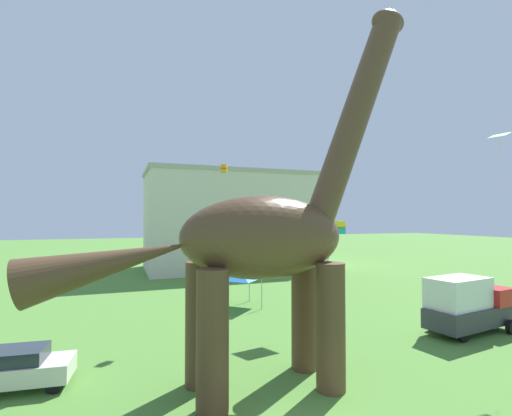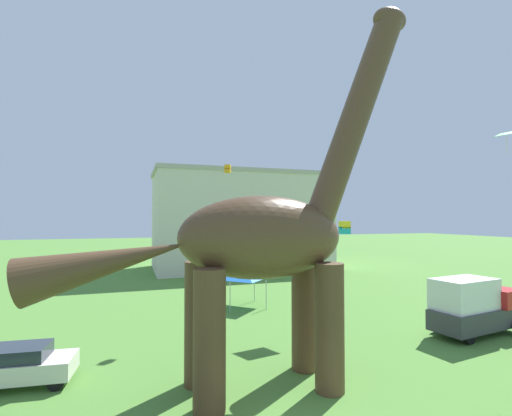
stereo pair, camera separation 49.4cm
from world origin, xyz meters
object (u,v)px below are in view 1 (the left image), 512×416
object	(u,v)px
dinosaur_sculpture	(262,237)
parked_box_truck	(467,304)
kite_mid_right	(308,218)
festival_canopy_tent	(238,272)
kite_mid_center	(224,169)
kite_high_left	(339,227)
parked_sedan_left	(13,368)
kite_high_right	(499,135)

from	to	relation	value
dinosaur_sculpture	parked_box_truck	distance (m)	14.37
dinosaur_sculpture	kite_mid_right	xyz separation A→B (m)	(5.64, 6.62, 0.76)
festival_canopy_tent	dinosaur_sculpture	bearing A→B (deg)	-103.69
kite_mid_center	festival_canopy_tent	bearing A→B (deg)	58.80
festival_canopy_tent	kite_high_left	size ratio (longest dim) A/B	3.28
parked_box_truck	kite_mid_center	bearing A→B (deg)	142.26
dinosaur_sculpture	festival_canopy_tent	bearing A→B (deg)	50.64
dinosaur_sculpture	kite_mid_right	size ratio (longest dim) A/B	7.20
dinosaur_sculpture	kite_mid_center	bearing A→B (deg)	57.99
kite_mid_right	kite_high_left	bearing A→B (deg)	37.43
parked_sedan_left	kite_high_left	size ratio (longest dim) A/B	4.53
parked_sedan_left	kite_mid_center	distance (m)	14.82
kite_mid_right	festival_canopy_tent	bearing A→B (deg)	112.37
kite_high_left	parked_sedan_left	bearing A→B (deg)	-160.34
festival_canopy_tent	kite_high_right	bearing A→B (deg)	-48.44
parked_box_truck	parked_sedan_left	bearing A→B (deg)	169.26
parked_box_truck	festival_canopy_tent	xyz separation A→B (m)	(-10.46, 10.56, 0.90)
kite_high_left	kite_mid_center	size ratio (longest dim) A/B	1.83
parked_box_truck	festival_canopy_tent	world-z (taller)	parked_box_truck
kite_high_left	kite_mid_center	world-z (taller)	kite_mid_center
parked_box_truck	kite_high_right	xyz separation A→B (m)	(0.46, -1.76, 9.44)
kite_mid_right	kite_high_right	distance (m)	11.35
parked_sedan_left	kite_high_right	xyz separation A→B (m)	(23.08, -2.80, 10.28)
festival_canopy_tent	kite_mid_center	bearing A→B (deg)	-121.20
festival_canopy_tent	kite_mid_right	distance (m)	7.78
parked_sedan_left	kite_mid_center	size ratio (longest dim) A/B	8.32
festival_canopy_tent	kite_mid_center	size ratio (longest dim) A/B	6.01
parked_sedan_left	kite_high_left	xyz separation A→B (m)	(19.29, 6.89, 5.09)
parked_box_truck	kite_mid_right	distance (m)	10.34
parked_sedan_left	parked_box_truck	distance (m)	22.66
parked_sedan_left	kite_high_left	distance (m)	21.11
parked_box_truck	kite_high_left	size ratio (longest dim) A/B	6.07
parked_sedan_left	kite_mid_right	size ratio (longest dim) A/B	1.94
festival_canopy_tent	kite_mid_right	xyz separation A→B (m)	(2.53, -6.14, 4.05)
dinosaur_sculpture	festival_canopy_tent	world-z (taller)	dinosaur_sculpture
parked_box_truck	kite_mid_right	bearing A→B (deg)	142.81
dinosaur_sculpture	kite_high_right	distance (m)	14.99
kite_high_left	kite_high_right	size ratio (longest dim) A/B	0.79
parked_sedan_left	festival_canopy_tent	size ratio (longest dim) A/B	1.38
dinosaur_sculpture	parked_sedan_left	distance (m)	10.86
kite_mid_center	kite_high_right	xyz separation A→B (m)	(12.99, -8.89, 1.30)
kite_mid_right	parked_box_truck	bearing A→B (deg)	-29.10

